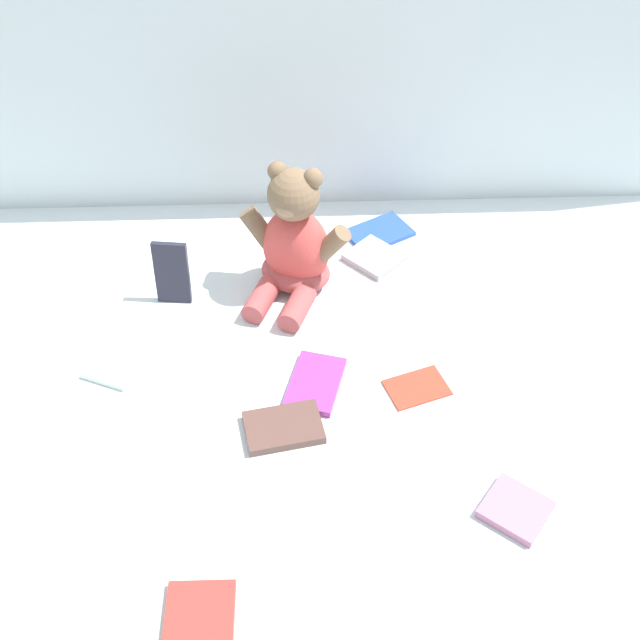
{
  "coord_description": "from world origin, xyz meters",
  "views": [
    {
      "loc": [
        -0.05,
        -1.14,
        1.12
      ],
      "look_at": [
        -0.02,
        -0.1,
        0.1
      ],
      "focal_mm": 44.91,
      "sensor_mm": 36.0,
      "label": 1
    }
  ],
  "objects_px": {
    "book_case_8": "(315,383)",
    "book_case_6": "(172,273)",
    "book_case_0": "(120,359)",
    "book_case_7": "(379,233)",
    "book_case_3": "(417,387)",
    "book_case_4": "(516,509)",
    "book_case_5": "(200,616)",
    "teddy_bear": "(294,245)",
    "book_case_1": "(374,257)",
    "book_case_2": "(284,427)"
  },
  "relations": [
    {
      "from": "book_case_8",
      "to": "book_case_6",
      "type": "bearing_deg",
      "value": 154.4
    },
    {
      "from": "book_case_0",
      "to": "book_case_8",
      "type": "height_order",
      "value": "book_case_8"
    },
    {
      "from": "book_case_7",
      "to": "book_case_6",
      "type": "bearing_deg",
      "value": 84.72
    },
    {
      "from": "book_case_3",
      "to": "book_case_4",
      "type": "xyz_separation_m",
      "value": [
        0.13,
        -0.27,
        0.0
      ]
    },
    {
      "from": "book_case_6",
      "to": "book_case_3",
      "type": "bearing_deg",
      "value": -22.2
    },
    {
      "from": "book_case_4",
      "to": "book_case_7",
      "type": "bearing_deg",
      "value": 140.48
    },
    {
      "from": "book_case_5",
      "to": "teddy_bear",
      "type": "bearing_deg",
      "value": -101.16
    },
    {
      "from": "book_case_0",
      "to": "book_case_6",
      "type": "height_order",
      "value": "book_case_6"
    },
    {
      "from": "book_case_6",
      "to": "teddy_bear",
      "type": "bearing_deg",
      "value": 14.96
    },
    {
      "from": "book_case_1",
      "to": "book_case_5",
      "type": "distance_m",
      "value": 0.86
    },
    {
      "from": "book_case_0",
      "to": "book_case_1",
      "type": "bearing_deg",
      "value": -128.02
    },
    {
      "from": "book_case_7",
      "to": "teddy_bear",
      "type": "bearing_deg",
      "value": 100.87
    },
    {
      "from": "book_case_1",
      "to": "book_case_4",
      "type": "relative_size",
      "value": 1.08
    },
    {
      "from": "book_case_5",
      "to": "book_case_6",
      "type": "bearing_deg",
      "value": -81.47
    },
    {
      "from": "book_case_3",
      "to": "book_case_8",
      "type": "xyz_separation_m",
      "value": [
        -0.19,
        0.01,
        0.0
      ]
    },
    {
      "from": "book_case_7",
      "to": "book_case_8",
      "type": "distance_m",
      "value": 0.47
    },
    {
      "from": "book_case_2",
      "to": "book_case_7",
      "type": "height_order",
      "value": "book_case_2"
    },
    {
      "from": "book_case_6",
      "to": "book_case_4",
      "type": "bearing_deg",
      "value": -34.63
    },
    {
      "from": "book_case_2",
      "to": "book_case_8",
      "type": "distance_m",
      "value": 0.12
    },
    {
      "from": "book_case_6",
      "to": "book_case_8",
      "type": "xyz_separation_m",
      "value": [
        0.28,
        -0.25,
        -0.06
      ]
    },
    {
      "from": "teddy_bear",
      "to": "book_case_2",
      "type": "relative_size",
      "value": 2.11
    },
    {
      "from": "book_case_3",
      "to": "book_case_4",
      "type": "height_order",
      "value": "book_case_4"
    },
    {
      "from": "book_case_3",
      "to": "book_case_7",
      "type": "bearing_deg",
      "value": 164.58
    },
    {
      "from": "teddy_bear",
      "to": "book_case_2",
      "type": "distance_m",
      "value": 0.4
    },
    {
      "from": "book_case_1",
      "to": "teddy_bear",
      "type": "bearing_deg",
      "value": 158.1
    },
    {
      "from": "teddy_bear",
      "to": "book_case_3",
      "type": "bearing_deg",
      "value": -31.79
    },
    {
      "from": "book_case_2",
      "to": "book_case_0",
      "type": "bearing_deg",
      "value": 49.65
    },
    {
      "from": "book_case_2",
      "to": "book_case_6",
      "type": "bearing_deg",
      "value": 21.41
    },
    {
      "from": "book_case_8",
      "to": "book_case_5",
      "type": "bearing_deg",
      "value": -96.3
    },
    {
      "from": "book_case_4",
      "to": "book_case_6",
      "type": "height_order",
      "value": "book_case_6"
    },
    {
      "from": "book_case_4",
      "to": "book_case_0",
      "type": "bearing_deg",
      "value": -169.08
    },
    {
      "from": "book_case_2",
      "to": "book_case_5",
      "type": "xyz_separation_m",
      "value": [
        -0.12,
        -0.34,
        -0.0
      ]
    },
    {
      "from": "book_case_8",
      "to": "book_case_0",
      "type": "bearing_deg",
      "value": -175.3
    },
    {
      "from": "book_case_3",
      "to": "book_case_1",
      "type": "bearing_deg",
      "value": 168.28
    },
    {
      "from": "book_case_3",
      "to": "book_case_6",
      "type": "distance_m",
      "value": 0.54
    },
    {
      "from": "book_case_7",
      "to": "book_case_1",
      "type": "bearing_deg",
      "value": 139.03
    },
    {
      "from": "book_case_0",
      "to": "book_case_8",
      "type": "bearing_deg",
      "value": -168.3
    },
    {
      "from": "book_case_2",
      "to": "book_case_6",
      "type": "relative_size",
      "value": 0.97
    },
    {
      "from": "book_case_3",
      "to": "book_case_6",
      "type": "height_order",
      "value": "book_case_6"
    },
    {
      "from": "book_case_0",
      "to": "book_case_1",
      "type": "xyz_separation_m",
      "value": [
        0.51,
        0.28,
        0.0
      ]
    },
    {
      "from": "book_case_0",
      "to": "book_case_1",
      "type": "height_order",
      "value": "book_case_1"
    },
    {
      "from": "book_case_1",
      "to": "book_case_8",
      "type": "height_order",
      "value": "same"
    },
    {
      "from": "teddy_bear",
      "to": "book_case_0",
      "type": "relative_size",
      "value": 2.21
    },
    {
      "from": "book_case_2",
      "to": "book_case_6",
      "type": "xyz_separation_m",
      "value": [
        -0.22,
        0.35,
        0.06
      ]
    },
    {
      "from": "book_case_4",
      "to": "book_case_6",
      "type": "distance_m",
      "value": 0.79
    },
    {
      "from": "book_case_1",
      "to": "book_case_5",
      "type": "bearing_deg",
      "value": -156.65
    },
    {
      "from": "book_case_2",
      "to": "book_case_8",
      "type": "height_order",
      "value": "book_case_2"
    },
    {
      "from": "book_case_2",
      "to": "book_case_3",
      "type": "distance_m",
      "value": 0.26
    },
    {
      "from": "book_case_2",
      "to": "book_case_4",
      "type": "bearing_deg",
      "value": -126.37
    },
    {
      "from": "book_case_6",
      "to": "book_case_7",
      "type": "xyz_separation_m",
      "value": [
        0.44,
        0.19,
        -0.06
      ]
    }
  ]
}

